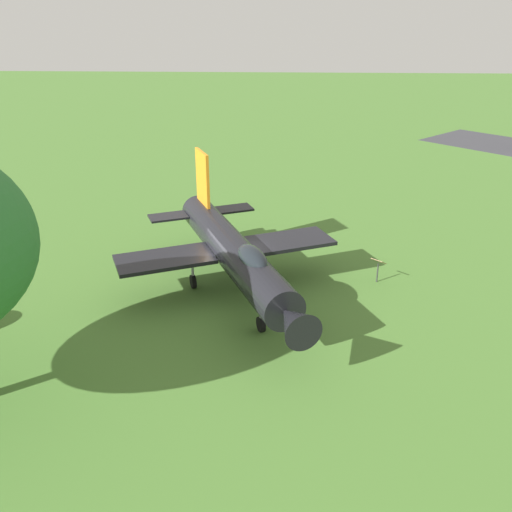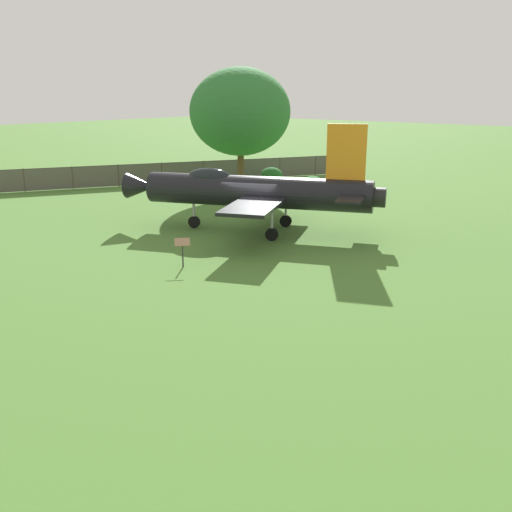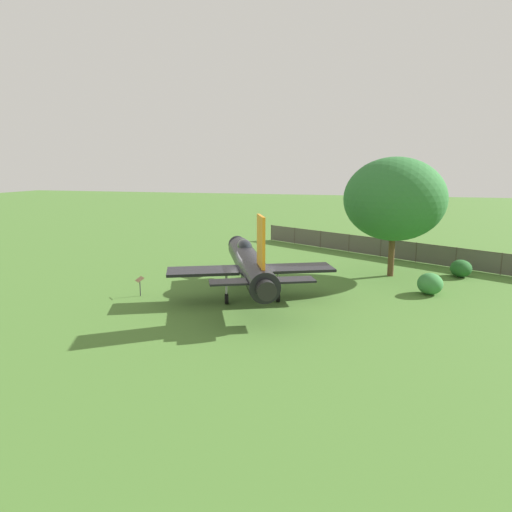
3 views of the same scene
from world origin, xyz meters
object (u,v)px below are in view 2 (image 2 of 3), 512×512
object	(u,v)px
display_jet	(251,190)
info_plaque	(182,246)
shade_tree	(240,112)
shrub_near_fence	(313,186)
shrub_by_tree	(272,175)

from	to	relation	value
display_jet	info_plaque	bearing A→B (deg)	81.75
shade_tree	shrub_near_fence	size ratio (longest dim) A/B	5.06
shade_tree	shrub_near_fence	distance (m)	6.81
display_jet	shrub_near_fence	xyz separation A→B (m)	(-3.32, 10.37, -1.40)
shrub_by_tree	info_plaque	xyz separation A→B (m)	(10.45, -19.04, 0.26)
display_jet	shrub_by_tree	distance (m)	15.56
display_jet	info_plaque	xyz separation A→B (m)	(1.75, -6.22, -1.19)
display_jet	shade_tree	world-z (taller)	shade_tree
shade_tree	info_plaque	world-z (taller)	shade_tree
shade_tree	info_plaque	distance (m)	17.73
display_jet	shade_tree	size ratio (longest dim) A/B	1.51
display_jet	shrub_by_tree	xyz separation A→B (m)	(-8.70, 12.82, -1.45)
shrub_near_fence	info_plaque	xyz separation A→B (m)	(5.07, -16.59, 0.21)
shade_tree	info_plaque	bearing A→B (deg)	-56.65
shrub_near_fence	shade_tree	bearing A→B (deg)	-152.47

